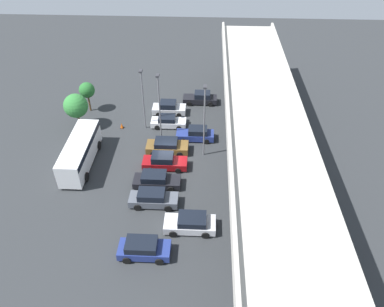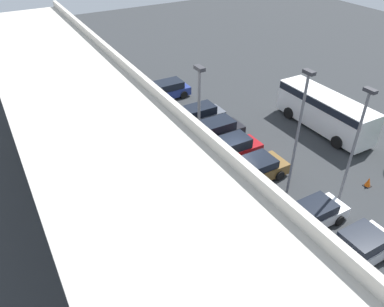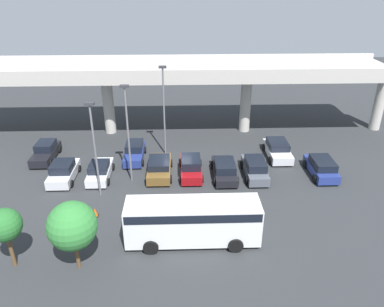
# 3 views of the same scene
# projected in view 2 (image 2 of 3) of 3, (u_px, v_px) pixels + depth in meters

# --- Properties ---
(ground_plane) EXTENTS (96.82, 96.82, 0.00)m
(ground_plane) POSITION_uv_depth(u_px,v_px,m) (234.00, 168.00, 26.85)
(ground_plane) COLOR #2D3033
(highway_overpass) EXTENTS (46.36, 7.40, 7.85)m
(highway_overpass) POSITION_uv_depth(u_px,v_px,m) (90.00, 121.00, 19.28)
(highway_overpass) COLOR #BCB7AD
(highway_overpass) RESTS_ON ground_plane
(parked_car_1) EXTENTS (2.16, 4.33, 1.67)m
(parked_car_1) POSITION_uv_depth(u_px,v_px,m) (359.00, 248.00, 19.74)
(parked_car_1) COLOR silver
(parked_car_1) RESTS_ON ground_plane
(parked_car_2) EXTENTS (1.99, 4.36, 1.45)m
(parked_car_2) POSITION_uv_depth(u_px,v_px,m) (313.00, 215.00, 21.93)
(parked_car_2) COLOR silver
(parked_car_2) RESTS_ON ground_plane
(parked_car_3) EXTENTS (1.97, 4.47, 1.61)m
(parked_car_3) POSITION_uv_depth(u_px,v_px,m) (237.00, 208.00, 22.33)
(parked_car_3) COLOR navy
(parked_car_3) RESTS_ON ground_plane
(parked_car_4) EXTENTS (2.26, 4.77, 1.54)m
(parked_car_4) POSITION_uv_depth(u_px,v_px,m) (254.00, 170.00, 25.45)
(parked_car_4) COLOR brown
(parked_car_4) RESTS_ON ground_plane
(parked_car_5) EXTENTS (2.05, 4.82, 1.69)m
(parked_car_5) POSITION_uv_depth(u_px,v_px,m) (231.00, 149.00, 27.46)
(parked_car_5) COLOR maroon
(parked_car_5) RESTS_ON ground_plane
(parked_car_6) EXTENTS (2.12, 4.82, 1.53)m
(parked_car_6) POSITION_uv_depth(u_px,v_px,m) (215.00, 130.00, 29.80)
(parked_car_6) COLOR black
(parked_car_6) RESTS_ON ground_plane
(parked_car_7) EXTENTS (2.00, 4.72, 1.64)m
(parked_car_7) POSITION_uv_depth(u_px,v_px,m) (198.00, 116.00, 31.69)
(parked_car_7) COLOR #515660
(parked_car_7) RESTS_ON ground_plane
(parked_car_8) EXTENTS (2.24, 4.66, 1.56)m
(parked_car_8) POSITION_uv_depth(u_px,v_px,m) (143.00, 112.00, 32.26)
(parked_car_8) COLOR silver
(parked_car_8) RESTS_ON ground_plane
(parked_car_9) EXTENTS (2.15, 4.40, 1.61)m
(parked_car_9) POSITION_uv_depth(u_px,v_px,m) (167.00, 90.00, 35.95)
(parked_car_9) COLOR navy
(parked_car_9) RESTS_ON ground_plane
(shuttle_bus) EXTENTS (8.80, 2.73, 2.95)m
(shuttle_bus) POSITION_uv_depth(u_px,v_px,m) (325.00, 109.00, 30.51)
(shuttle_bus) COLOR white
(shuttle_bus) RESTS_ON ground_plane
(lamp_post_near_aisle) EXTENTS (0.70, 0.35, 7.84)m
(lamp_post_near_aisle) POSITION_uv_depth(u_px,v_px,m) (356.00, 141.00, 21.22)
(lamp_post_near_aisle) COLOR slate
(lamp_post_near_aisle) RESTS_ON ground_plane
(lamp_post_mid_lot) EXTENTS (0.70, 0.35, 8.48)m
(lamp_post_mid_lot) POSITION_uv_depth(u_px,v_px,m) (299.00, 128.00, 21.77)
(lamp_post_mid_lot) COLOR slate
(lamp_post_mid_lot) RESTS_ON ground_plane
(lamp_post_by_overpass) EXTENTS (0.70, 0.35, 8.76)m
(lamp_post_by_overpass) POSITION_uv_depth(u_px,v_px,m) (199.00, 127.00, 21.58)
(lamp_post_by_overpass) COLOR slate
(lamp_post_by_overpass) RESTS_ON ground_plane
(traffic_cone) EXTENTS (0.44, 0.44, 0.70)m
(traffic_cone) POSITION_uv_depth(u_px,v_px,m) (368.00, 182.00, 24.98)
(traffic_cone) COLOR black
(traffic_cone) RESTS_ON ground_plane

